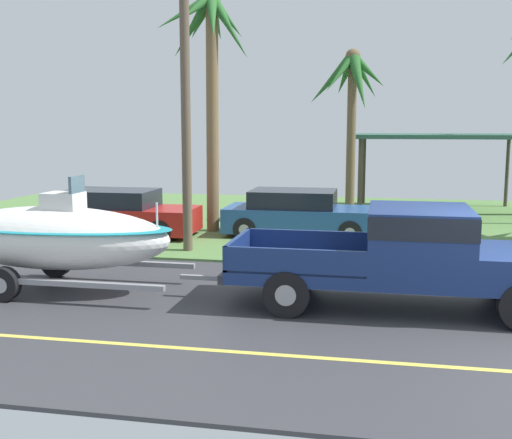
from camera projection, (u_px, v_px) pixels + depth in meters
The scene contains 9 objects.
ground at pixel (455, 239), 18.14m from camera, with size 36.00×22.00×0.11m.
pickup_truck_towing at pixel (417, 253), 11.05m from camera, with size 6.01×2.07×1.81m.
boat_on_trailer at pixel (53, 237), 12.39m from camera, with size 6.19×2.17×2.27m.
parked_sedan_near at pixel (299, 214), 18.30m from camera, with size 4.33×1.93×1.38m.
parked_sedan_far at pixel (117, 214), 18.41m from camera, with size 4.55×1.86×1.38m.
carport_awning at pixel (441, 138), 22.92m from camera, with size 6.07×5.11×2.92m.
palm_tree_near_left at pixel (351, 92), 20.41m from camera, with size 2.64×3.02×5.68m.
palm_tree_far_left at pixel (210, 47), 18.47m from camera, with size 2.76×3.36×7.23m.
utility_pole at pixel (185, 87), 15.58m from camera, with size 0.24×1.80×8.05m.
Camera 1 is at (-2.14, -10.25, 3.22)m, focal length 44.25 mm.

